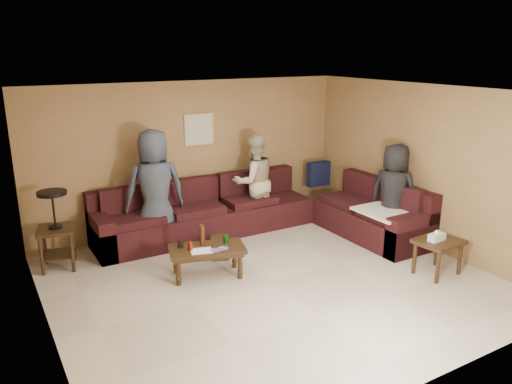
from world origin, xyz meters
TOP-DOWN VIEW (x-y plane):
  - room at (0.00, 0.00)m, footprint 5.60×5.50m
  - sectional_sofa at (0.81, 1.52)m, footprint 4.65×2.90m
  - coffee_table at (-0.67, 0.60)m, footprint 1.11×0.77m
  - end_table_left at (-2.37, 1.90)m, footprint 0.60×0.60m
  - side_table_right at (2.09, -0.93)m, footprint 0.64×0.54m
  - waste_bin at (-0.24, 1.07)m, footprint 0.34×0.34m
  - wall_art at (0.10, 2.48)m, footprint 0.52×0.04m
  - person_left at (-0.90, 1.92)m, footprint 0.97×0.69m
  - person_middle at (0.87, 1.99)m, footprint 0.82×0.65m
  - person_right at (2.42, 0.27)m, footprint 0.75×0.91m

SIDE VIEW (x-z plane):
  - waste_bin at x=-0.24m, z-range 0.00..0.32m
  - sectional_sofa at x=0.81m, z-range -0.16..0.81m
  - coffee_table at x=-0.67m, z-range 0.01..0.71m
  - side_table_right at x=2.09m, z-range 0.11..0.75m
  - end_table_left at x=-2.37m, z-range 0.03..1.16m
  - person_right at x=2.42m, z-range 0.00..1.60m
  - person_middle at x=0.87m, z-range 0.00..1.63m
  - person_left at x=-0.90m, z-range 0.00..1.87m
  - room at x=0.00m, z-range 0.41..2.91m
  - wall_art at x=0.10m, z-range 1.44..1.96m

